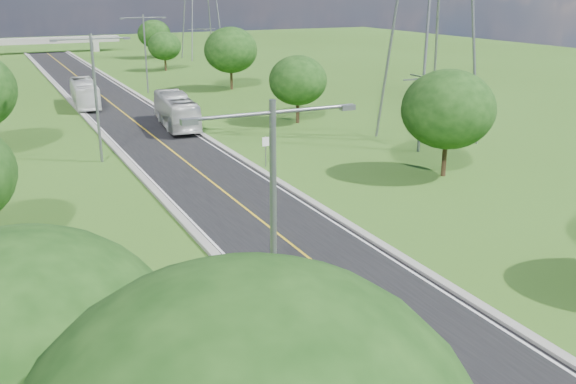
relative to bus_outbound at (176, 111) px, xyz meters
name	(u,v)px	position (x,y,z in m)	size (l,w,h in m)	color
ground	(134,122)	(-3.20, 4.74, -1.66)	(260.00, 260.00, 0.00)	#345919
road	(122,112)	(-3.20, 10.74, -1.63)	(8.00, 150.00, 0.06)	black
curb_left	(82,114)	(-7.45, 10.74, -1.55)	(0.50, 150.00, 0.22)	gray
curb_right	(159,108)	(1.05, 10.74, -1.55)	(0.50, 150.00, 0.22)	gray
speed_limit_sign	(266,147)	(2.00, -17.27, -0.06)	(0.55, 0.09, 2.40)	slate
overpass	(46,41)	(-3.20, 84.74, 0.75)	(30.00, 3.00, 3.20)	gray
streetlight_near_left	(273,223)	(-9.20, -43.26, 4.28)	(5.90, 0.25, 10.00)	slate
streetlight_mid_left	(95,87)	(-9.20, -10.26, 4.28)	(5.90, 0.25, 10.00)	slate
streetlight_far_right	(145,47)	(2.80, 22.74, 4.28)	(5.90, 0.25, 10.00)	slate
tree_la	(26,361)	(-17.20, -47.26, 3.60)	(7.14, 7.14, 8.30)	black
tree_rb	(448,109)	(12.80, -25.26, 3.29)	(6.72, 6.72, 7.82)	black
tree_rc	(298,80)	(11.80, -3.26, 2.67)	(5.88, 5.88, 6.84)	black
tree_rd	(231,50)	(13.80, 20.74, 3.60)	(7.14, 7.14, 8.30)	black
tree_re	(164,46)	(11.30, 44.74, 2.36)	(5.46, 5.46, 6.35)	black
tree_rf	(154,34)	(14.80, 64.74, 2.98)	(6.30, 6.30, 7.33)	black
bus_outbound	(176,111)	(0.00, 0.00, 0.00)	(2.69, 11.49, 3.20)	silver
bus_inbound	(85,93)	(-6.26, 15.87, -0.10)	(2.52, 10.77, 3.00)	white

